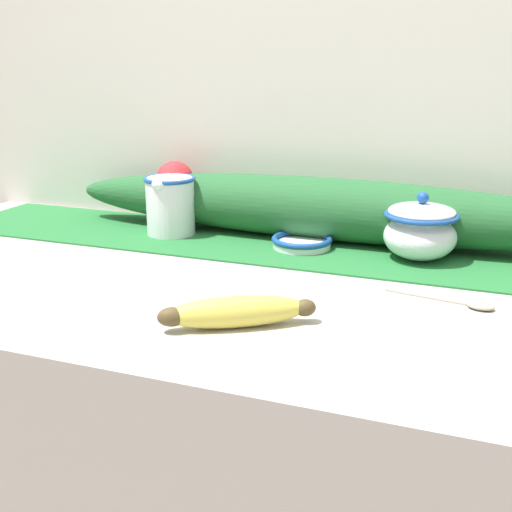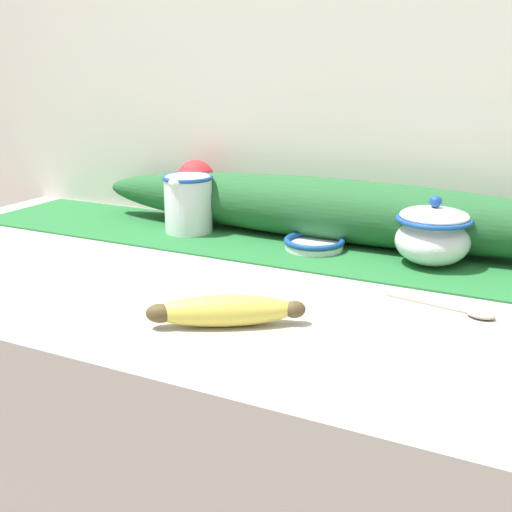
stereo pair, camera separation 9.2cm
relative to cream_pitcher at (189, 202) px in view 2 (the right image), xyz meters
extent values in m
cube|color=silver|center=(0.28, 0.15, 0.26)|extent=(2.38, 0.04, 2.40)
cube|color=#236B33|center=(0.28, 0.00, -0.06)|extent=(1.45, 0.25, 0.00)
cylinder|color=white|center=(0.00, 0.00, 0.00)|extent=(0.09, 0.09, 0.11)
torus|color=#194793|center=(0.00, 0.00, 0.05)|extent=(0.10, 0.10, 0.01)
torus|color=white|center=(0.00, 0.06, 0.00)|extent=(0.06, 0.01, 0.06)
ellipsoid|color=white|center=(0.00, -0.04, 0.04)|extent=(0.03, 0.02, 0.02)
ellipsoid|color=white|center=(0.46, 0.00, -0.02)|extent=(0.12, 0.12, 0.08)
torus|color=#194793|center=(0.46, 0.00, 0.02)|extent=(0.12, 0.12, 0.01)
ellipsoid|color=white|center=(0.46, 0.00, 0.02)|extent=(0.11, 0.11, 0.03)
sphere|color=#194793|center=(0.46, 0.00, 0.04)|extent=(0.02, 0.02, 0.02)
cylinder|color=white|center=(0.26, -0.01, -0.05)|extent=(0.10, 0.10, 0.01)
torus|color=#194793|center=(0.26, -0.01, -0.04)|extent=(0.11, 0.11, 0.01)
ellipsoid|color=#DBCC4C|center=(0.29, -0.37, -0.04)|extent=(0.18, 0.13, 0.04)
ellipsoid|color=brown|center=(0.22, -0.41, -0.04)|extent=(0.04, 0.04, 0.02)
ellipsoid|color=brown|center=(0.36, -0.32, -0.04)|extent=(0.04, 0.03, 0.02)
cube|color=#A89E89|center=(0.49, -0.18, -0.06)|extent=(0.11, 0.02, 0.00)
ellipsoid|color=#A89E89|center=(0.57, -0.19, -0.06)|extent=(0.04, 0.03, 0.01)
ellipsoid|color=#235B2D|center=(0.28, 0.07, 0.00)|extent=(1.04, 0.13, 0.11)
sphere|color=red|center=(-0.03, 0.07, 0.03)|extent=(0.08, 0.08, 0.08)
sphere|color=red|center=(0.28, 0.07, 0.02)|extent=(0.05, 0.05, 0.05)
camera|label=1|loc=(0.57, -1.05, 0.26)|focal=45.00mm
camera|label=2|loc=(0.65, -1.02, 0.26)|focal=45.00mm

